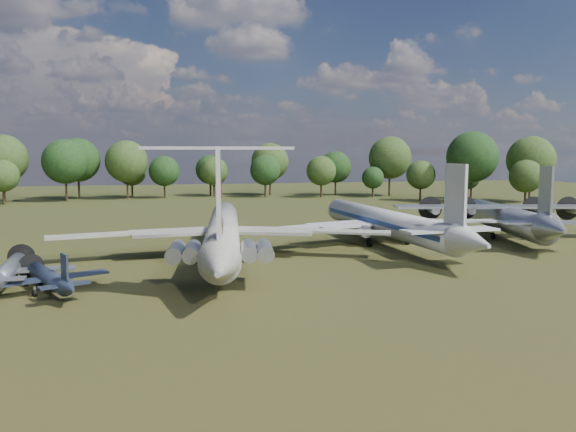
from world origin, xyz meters
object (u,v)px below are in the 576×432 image
object	(u,v)px
tu104_jet	(385,227)
person_on_il62	(220,224)
small_prop_west	(50,282)
il62_airliner	(223,238)
an12_transport	(507,222)
small_prop_northwest	(9,274)

from	to	relation	value
tu104_jet	person_on_il62	world-z (taller)	person_on_il62
small_prop_west	person_on_il62	bearing A→B (deg)	-31.55
il62_airliner	small_prop_west	xyz separation A→B (m)	(-15.89, -11.56, -1.39)
small_prop_west	person_on_il62	size ratio (longest dim) A/B	7.49
an12_transport	small_prop_west	distance (m)	58.08
person_on_il62	tu104_jet	bearing A→B (deg)	-138.63
small_prop_northwest	person_on_il62	bearing A→B (deg)	-18.41
small_prop_northwest	person_on_il62	size ratio (longest dim) A/B	8.27
small_prop_northwest	il62_airliner	bearing A→B (deg)	19.66
tu104_jet	an12_transport	world-z (taller)	tu104_jet
il62_airliner	an12_transport	size ratio (longest dim) A/B	1.44
il62_airliner	small_prop_west	distance (m)	19.70
an12_transport	small_prop_northwest	xyz separation A→B (m)	(-59.26, -14.25, -1.12)
tu104_jet	small_prop_west	world-z (taller)	tu104_jet
il62_airliner	small_prop_northwest	world-z (taller)	il62_airliner
tu104_jet	il62_airliner	bearing A→B (deg)	-169.17
small_prop_west	tu104_jet	bearing A→B (deg)	-0.40
tu104_jet	small_prop_northwest	world-z (taller)	tu104_jet
tu104_jet	an12_transport	xyz separation A→B (m)	(18.10, 0.72, -0.03)
person_on_il62	small_prop_west	bearing A→B (deg)	-4.14
an12_transport	small_prop_northwest	distance (m)	60.96
il62_airliner	small_prop_west	world-z (taller)	il62_airliner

